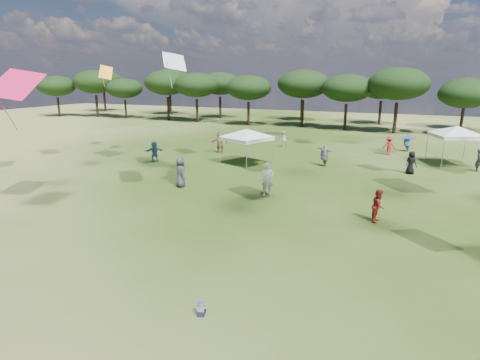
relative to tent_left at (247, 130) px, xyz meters
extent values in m
plane|color=#324916|center=(6.07, -21.16, -2.60)|extent=(140.00, 140.00, 0.00)
cylinder|color=black|center=(-43.03, 21.85, -1.05)|extent=(0.35, 0.35, 3.09)
ellipsoid|color=black|center=(-43.03, 21.85, 2.35)|extent=(6.01, 6.01, 3.24)
cylinder|color=black|center=(-36.75, 23.93, -0.84)|extent=(0.40, 0.40, 3.51)
ellipsoid|color=black|center=(-36.75, 23.93, 3.02)|extent=(6.82, 6.82, 3.68)
cylinder|color=black|center=(-30.89, 23.94, -1.14)|extent=(0.33, 0.33, 2.92)
ellipsoid|color=black|center=(-30.89, 23.94, 2.08)|extent=(5.67, 5.67, 3.06)
cylinder|color=black|center=(-22.99, 24.13, -0.85)|extent=(0.40, 0.40, 3.49)
ellipsoid|color=black|center=(-22.99, 24.13, 2.99)|extent=(6.79, 6.79, 3.66)
cylinder|color=black|center=(-17.85, 23.85, -0.94)|extent=(0.38, 0.38, 3.32)
ellipsoid|color=black|center=(-17.85, 23.85, 2.71)|extent=(6.44, 6.44, 3.47)
cylinder|color=black|center=(-9.44, 23.14, -1.02)|extent=(0.36, 0.36, 3.14)
ellipsoid|color=black|center=(-9.44, 23.14, 2.43)|extent=(6.11, 6.11, 3.29)
cylinder|color=black|center=(-2.32, 24.65, -0.86)|extent=(0.40, 0.40, 3.46)
ellipsoid|color=black|center=(-2.32, 24.65, 2.95)|extent=(6.73, 6.73, 3.63)
cylinder|color=black|center=(3.49, 23.47, -0.99)|extent=(0.37, 0.37, 3.21)
ellipsoid|color=black|center=(3.49, 23.47, 2.54)|extent=(6.24, 6.24, 3.36)
cylinder|color=black|center=(9.33, 23.02, -0.82)|extent=(0.41, 0.41, 3.56)
ellipsoid|color=black|center=(9.33, 23.02, 3.10)|extent=(6.91, 6.91, 3.73)
cylinder|color=black|center=(16.26, 23.35, -1.16)|extent=(0.33, 0.33, 2.88)
ellipsoid|color=black|center=(16.26, 23.35, 2.01)|extent=(5.60, 5.60, 3.02)
cylinder|color=black|center=(-42.86, 32.63, -0.82)|extent=(0.41, 0.41, 3.56)
ellipsoid|color=black|center=(-42.86, 32.63, 3.10)|extent=(6.92, 6.92, 3.73)
cylinder|color=black|center=(-28.02, 32.40, -0.78)|extent=(0.41, 0.41, 3.62)
ellipsoid|color=black|center=(-28.02, 32.40, 3.20)|extent=(7.03, 7.03, 3.79)
cylinder|color=black|center=(-17.33, 30.41, -0.91)|extent=(0.39, 0.39, 3.37)
ellipsoid|color=black|center=(-17.33, 30.41, 2.80)|extent=(6.54, 6.54, 3.53)
cylinder|color=black|center=(-4.45, 32.15, -1.04)|extent=(0.36, 0.36, 3.11)
ellipsoid|color=black|center=(-4.45, 32.15, 2.39)|extent=(6.05, 6.05, 3.26)
cylinder|color=black|center=(6.90, 31.36, -1.00)|extent=(0.37, 0.37, 3.20)
ellipsoid|color=black|center=(6.90, 31.36, 2.52)|extent=(6.21, 6.21, 3.35)
cylinder|color=black|center=(16.89, 30.18, -1.10)|extent=(0.34, 0.34, 2.99)
ellipsoid|color=black|center=(16.89, 30.18, 2.19)|extent=(5.81, 5.81, 3.13)
cylinder|color=gray|center=(-1.86, -0.77, -1.57)|extent=(0.06, 0.06, 2.05)
cylinder|color=gray|center=(0.77, -1.86, -1.57)|extent=(0.06, 0.06, 2.05)
cylinder|color=gray|center=(-0.77, 1.86, -1.57)|extent=(0.06, 0.06, 2.05)
cylinder|color=gray|center=(1.86, 0.77, -1.57)|extent=(0.06, 0.06, 2.05)
cube|color=silver|center=(0.00, 0.00, -0.60)|extent=(3.92, 3.92, 0.25)
pyramid|color=silver|center=(0.00, 0.00, 0.12)|extent=(5.66, 5.66, 0.60)
cylinder|color=gray|center=(13.61, 4.05, -1.45)|extent=(0.06, 0.06, 2.30)
cylinder|color=gray|center=(12.60, 6.76, -1.45)|extent=(0.06, 0.06, 2.30)
cylinder|color=gray|center=(15.32, 7.77, -1.45)|extent=(0.06, 0.06, 2.30)
cube|color=silver|center=(14.46, 5.91, -0.34)|extent=(3.93, 3.93, 0.25)
pyramid|color=silver|center=(14.46, 5.91, 0.38)|extent=(5.84, 5.84, 0.60)
cube|color=black|center=(6.60, -19.02, -2.52)|extent=(0.24, 0.24, 0.15)
cube|color=black|center=(6.49, -18.91, -2.56)|extent=(0.12, 0.19, 0.08)
cube|color=black|center=(6.62, -18.87, -2.56)|extent=(0.12, 0.19, 0.08)
cube|color=white|center=(6.60, -19.02, -2.36)|extent=(0.22, 0.18, 0.19)
cylinder|color=white|center=(6.47, -19.01, -2.36)|extent=(0.12, 0.20, 0.12)
cylinder|color=white|center=(6.70, -18.93, -2.36)|extent=(0.12, 0.20, 0.12)
sphere|color=#E0B293|center=(6.60, -19.02, -2.23)|extent=(0.13, 0.13, 0.13)
cone|color=#5764CC|center=(6.60, -19.02, -2.19)|extent=(0.22, 0.22, 0.02)
cylinder|color=#5764CC|center=(6.60, -19.02, -2.16)|extent=(0.14, 0.14, 0.06)
imported|color=#494A4E|center=(5.61, 1.62, -1.79)|extent=(1.89, 1.67, 1.62)
imported|color=maroon|center=(9.72, 8.24, -1.79)|extent=(1.04, 0.61, 1.60)
imported|color=#BAB8AF|center=(4.28, -7.13, -1.66)|extent=(0.79, 0.64, 1.87)
imported|color=#333339|center=(-1.17, -7.58, -1.68)|extent=(1.06, 1.03, 1.83)
imported|color=brown|center=(-3.95, 3.40, -1.65)|extent=(1.83, 1.20, 1.89)
imported|color=navy|center=(11.07, 10.70, -1.81)|extent=(1.73, 1.74, 1.57)
imported|color=#2D2E32|center=(15.95, 4.40, -1.78)|extent=(0.43, 0.62, 1.63)
imported|color=black|center=(11.59, 1.65, -1.80)|extent=(0.93, 0.84, 1.60)
imported|color=#285378|center=(-6.94, -2.12, -1.77)|extent=(1.42, 1.44, 1.65)
imported|color=silver|center=(0.24, 8.38, -1.84)|extent=(0.62, 0.78, 1.52)
imported|color=maroon|center=(10.43, -9.09, -1.82)|extent=(0.67, 0.82, 1.54)
plane|color=#D81950|center=(-5.21, -14.73, 3.63)|extent=(2.72, 2.78, 1.50)
plane|color=orange|center=(-12.80, -0.28, 4.27)|extent=(1.33, 1.61, 1.32)
plane|color=silver|center=(-2.62, -5.52, 4.87)|extent=(2.17, 2.44, 1.35)
camera|label=1|loc=(11.63, -27.76, 4.00)|focal=30.00mm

